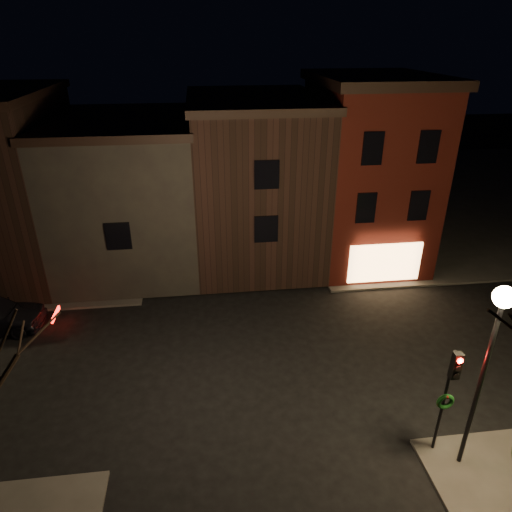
{
  "coord_description": "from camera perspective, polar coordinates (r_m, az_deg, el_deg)",
  "views": [
    {
      "loc": [
        -1.61,
        -15.45,
        12.59
      ],
      "look_at": [
        0.75,
        3.52,
        3.2
      ],
      "focal_mm": 32.0,
      "sensor_mm": 36.0,
      "label": 1
    }
  ],
  "objects": [
    {
      "name": "street_lamp_near",
      "position": [
        14.33,
        27.68,
        -8.4
      ],
      "size": [
        0.6,
        0.6,
        6.48
      ],
      "color": "black",
      "rests_on": "sidewalk_near_right"
    },
    {
      "name": "sidewalk_far_right",
      "position": [
        43.37,
        23.38,
        7.2
      ],
      "size": [
        30.0,
        30.0,
        0.12
      ],
      "primitive_type": "cube",
      "color": "#2D2B28",
      "rests_on": "ground"
    },
    {
      "name": "corner_building",
      "position": [
        27.67,
        13.74,
        10.36
      ],
      "size": [
        6.5,
        8.5,
        10.5
      ],
      "color": "#4F140E",
      "rests_on": "ground"
    },
    {
      "name": "row_building_b",
      "position": [
        27.55,
        -15.53,
        7.76
      ],
      "size": [
        7.8,
        10.3,
        8.4
      ],
      "color": "black",
      "rests_on": "ground"
    },
    {
      "name": "row_building_a",
      "position": [
        27.27,
        -0.24,
        9.63
      ],
      "size": [
        7.3,
        10.3,
        9.4
      ],
      "color": "black",
      "rests_on": "ground"
    },
    {
      "name": "traffic_signal",
      "position": [
        15.7,
        22.99,
        -14.9
      ],
      "size": [
        0.58,
        0.38,
        4.05
      ],
      "color": "black",
      "rests_on": "sidewalk_near_right"
    },
    {
      "name": "ground",
      "position": [
        20.0,
        -0.9,
        -12.87
      ],
      "size": [
        120.0,
        120.0,
        0.0
      ],
      "primitive_type": "plane",
      "color": "black",
      "rests_on": "ground"
    }
  ]
}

